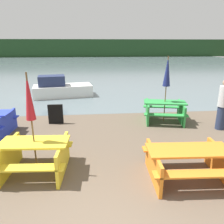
{
  "coord_description": "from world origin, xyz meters",
  "views": [
    {
      "loc": [
        0.0,
        -2.05,
        2.91
      ],
      "look_at": [
        0.62,
        4.52,
        0.85
      ],
      "focal_mm": 35.0,
      "sensor_mm": 36.0,
      "label": 1
    }
  ],
  "objects_px": {
    "picnic_table_green": "(164,110)",
    "signboard": "(56,114)",
    "picnic_table_orange": "(188,160)",
    "person": "(223,105)",
    "umbrella_crimson": "(29,98)",
    "umbrella_navy": "(167,72)",
    "boat": "(61,89)",
    "picnic_table_yellow": "(35,154)"
  },
  "relations": [
    {
      "from": "picnic_table_green",
      "to": "signboard",
      "type": "height_order",
      "value": "picnic_table_green"
    },
    {
      "from": "picnic_table_orange",
      "to": "person",
      "type": "bearing_deg",
      "value": 48.82
    },
    {
      "from": "picnic_table_green",
      "to": "umbrella_crimson",
      "type": "xyz_separation_m",
      "value": [
        -4.13,
        -3.19,
        1.33
      ]
    },
    {
      "from": "umbrella_navy",
      "to": "person",
      "type": "relative_size",
      "value": 1.4
    },
    {
      "from": "umbrella_navy",
      "to": "boat",
      "type": "xyz_separation_m",
      "value": [
        -4.57,
        4.74,
        -1.47
      ]
    },
    {
      "from": "picnic_table_orange",
      "to": "picnic_table_green",
      "type": "relative_size",
      "value": 1.03
    },
    {
      "from": "umbrella_navy",
      "to": "signboard",
      "type": "height_order",
      "value": "umbrella_navy"
    },
    {
      "from": "person",
      "to": "picnic_table_orange",
      "type": "bearing_deg",
      "value": -131.18
    },
    {
      "from": "picnic_table_orange",
      "to": "umbrella_crimson",
      "type": "distance_m",
      "value": 3.72
    },
    {
      "from": "picnic_table_yellow",
      "to": "person",
      "type": "xyz_separation_m",
      "value": [
        5.86,
        2.21,
        0.43
      ]
    },
    {
      "from": "picnic_table_orange",
      "to": "umbrella_crimson",
      "type": "height_order",
      "value": "umbrella_crimson"
    },
    {
      "from": "picnic_table_green",
      "to": "signboard",
      "type": "xyz_separation_m",
      "value": [
        -4.17,
        0.14,
        -0.1
      ]
    },
    {
      "from": "picnic_table_orange",
      "to": "umbrella_navy",
      "type": "bearing_deg",
      "value": 79.36
    },
    {
      "from": "boat",
      "to": "person",
      "type": "relative_size",
      "value": 1.94
    },
    {
      "from": "umbrella_crimson",
      "to": "umbrella_navy",
      "type": "bearing_deg",
      "value": 37.67
    },
    {
      "from": "picnic_table_yellow",
      "to": "picnic_table_green",
      "type": "distance_m",
      "value": 5.22
    },
    {
      "from": "boat",
      "to": "umbrella_crimson",
      "type": "bearing_deg",
      "value": -96.42
    },
    {
      "from": "umbrella_navy",
      "to": "person",
      "type": "xyz_separation_m",
      "value": [
        1.73,
        -0.98,
        -1.03
      ]
    },
    {
      "from": "umbrella_crimson",
      "to": "signboard",
      "type": "distance_m",
      "value": 3.62
    },
    {
      "from": "picnic_table_orange",
      "to": "person",
      "type": "xyz_separation_m",
      "value": [
        2.44,
        2.79,
        0.44
      ]
    },
    {
      "from": "picnic_table_yellow",
      "to": "picnic_table_green",
      "type": "relative_size",
      "value": 0.88
    },
    {
      "from": "umbrella_navy",
      "to": "person",
      "type": "height_order",
      "value": "umbrella_navy"
    },
    {
      "from": "picnic_table_green",
      "to": "boat",
      "type": "height_order",
      "value": "boat"
    },
    {
      "from": "umbrella_crimson",
      "to": "boat",
      "type": "bearing_deg",
      "value": 93.15
    },
    {
      "from": "signboard",
      "to": "person",
      "type": "bearing_deg",
      "value": -10.71
    },
    {
      "from": "picnic_table_green",
      "to": "person",
      "type": "distance_m",
      "value": 2.03
    },
    {
      "from": "boat",
      "to": "signboard",
      "type": "distance_m",
      "value": 4.62
    },
    {
      "from": "picnic_table_orange",
      "to": "picnic_table_green",
      "type": "height_order",
      "value": "picnic_table_green"
    },
    {
      "from": "picnic_table_yellow",
      "to": "boat",
      "type": "distance_m",
      "value": 7.94
    },
    {
      "from": "picnic_table_green",
      "to": "signboard",
      "type": "relative_size",
      "value": 2.44
    },
    {
      "from": "signboard",
      "to": "picnic_table_orange",
      "type": "bearing_deg",
      "value": -48.39
    },
    {
      "from": "picnic_table_yellow",
      "to": "person",
      "type": "height_order",
      "value": "person"
    },
    {
      "from": "umbrella_crimson",
      "to": "signboard",
      "type": "xyz_separation_m",
      "value": [
        -0.04,
        3.33,
        -1.42
      ]
    },
    {
      "from": "signboard",
      "to": "umbrella_navy",
      "type": "bearing_deg",
      "value": -1.91
    },
    {
      "from": "picnic_table_yellow",
      "to": "umbrella_navy",
      "type": "xyz_separation_m",
      "value": [
        4.13,
        3.19,
        1.46
      ]
    },
    {
      "from": "umbrella_crimson",
      "to": "picnic_table_yellow",
      "type": "bearing_deg",
      "value": 90.0
    },
    {
      "from": "picnic_table_orange",
      "to": "boat",
      "type": "relative_size",
      "value": 0.55
    },
    {
      "from": "picnic_table_green",
      "to": "picnic_table_yellow",
      "type": "bearing_deg",
      "value": -142.33
    },
    {
      "from": "umbrella_crimson",
      "to": "person",
      "type": "distance_m",
      "value": 6.33
    },
    {
      "from": "umbrella_crimson",
      "to": "signboard",
      "type": "height_order",
      "value": "umbrella_crimson"
    },
    {
      "from": "umbrella_navy",
      "to": "boat",
      "type": "distance_m",
      "value": 6.74
    },
    {
      "from": "picnic_table_green",
      "to": "umbrella_crimson",
      "type": "height_order",
      "value": "umbrella_crimson"
    }
  ]
}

